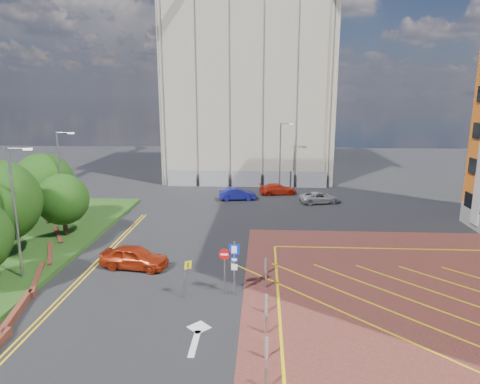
# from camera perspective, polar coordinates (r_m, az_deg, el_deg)

# --- Properties ---
(ground) EXTENTS (140.00, 140.00, 0.00)m
(ground) POSITION_cam_1_polar(r_m,az_deg,el_deg) (24.30, -2.14, -14.53)
(ground) COLOR black
(ground) RESTS_ON ground
(retaining_wall) EXTENTS (6.06, 20.33, 0.40)m
(retaining_wall) POSITION_cam_1_polar(r_m,az_deg,el_deg) (29.39, -25.73, -10.40)
(retaining_wall) COLOR brown
(retaining_wall) RESTS_ON ground
(tree_c) EXTENTS (4.00, 4.00, 4.90)m
(tree_c) POSITION_cam_1_polar(r_m,az_deg,el_deg) (36.00, -22.56, -0.92)
(tree_c) COLOR #3D2B1C
(tree_c) RESTS_ON grass_bed
(tree_d) EXTENTS (5.00, 5.00, 6.08)m
(tree_d) POSITION_cam_1_polar(r_m,az_deg,el_deg) (39.82, -24.70, 1.14)
(tree_d) COLOR #3D2B1C
(tree_d) RESTS_ON grass_bed
(lamp_left_near) EXTENTS (1.53, 0.16, 8.00)m
(lamp_left_near) POSITION_cam_1_polar(r_m,az_deg,el_deg) (28.33, -27.71, -1.93)
(lamp_left_near) COLOR #9EA0A8
(lamp_left_near) RESTS_ON grass_bed
(lamp_left_far) EXTENTS (1.53, 0.16, 8.00)m
(lamp_left_far) POSITION_cam_1_polar(r_m,az_deg,el_deg) (37.86, -22.72, 1.99)
(lamp_left_far) COLOR #9EA0A8
(lamp_left_far) RESTS_ON grass_bed
(lamp_back) EXTENTS (1.53, 0.16, 8.00)m
(lamp_back) POSITION_cam_1_polar(r_m,az_deg,el_deg) (49.97, 5.46, 5.03)
(lamp_back) COLOR #9EA0A8
(lamp_back) RESTS_ON ground
(sign_cluster) EXTENTS (1.17, 0.12, 3.20)m
(sign_cluster) POSITION_cam_1_polar(r_m,az_deg,el_deg) (24.34, -1.26, -9.40)
(sign_cluster) COLOR #9EA0A8
(sign_cluster) RESTS_ON ground
(warning_sign) EXTENTS (0.59, 0.38, 2.25)m
(warning_sign) POSITION_cam_1_polar(r_m,az_deg,el_deg) (24.34, -7.23, -10.85)
(warning_sign) COLOR #9EA0A8
(warning_sign) RESTS_ON ground
(bollard_row) EXTENTS (0.14, 11.14, 0.90)m
(bollard_row) POSITION_cam_1_polar(r_m,az_deg,el_deg) (22.52, 3.51, -15.56)
(bollard_row) COLOR #9EA0A8
(bollard_row) RESTS_ON forecourt
(construction_building) EXTENTS (21.20, 19.20, 22.00)m
(construction_building) POSITION_cam_1_polar(r_m,az_deg,el_deg) (61.49, 1.26, 12.77)
(construction_building) COLOR #B8AD96
(construction_building) RESTS_ON ground
(construction_fence) EXTENTS (21.60, 0.06, 2.00)m
(construction_fence) POSITION_cam_1_polar(r_m,az_deg,el_deg) (52.47, 1.94, 1.74)
(construction_fence) COLOR gray
(construction_fence) RESTS_ON ground
(car_red_left) EXTENTS (4.66, 2.42, 1.51)m
(car_red_left) POSITION_cam_1_polar(r_m,az_deg,el_deg) (29.19, -13.90, -8.42)
(car_red_left) COLOR #A4280E
(car_red_left) RESTS_ON ground
(car_blue_back) EXTENTS (4.13, 1.95, 1.31)m
(car_blue_back) POSITION_cam_1_polar(r_m,az_deg,el_deg) (46.15, -0.34, -0.25)
(car_blue_back) COLOR navy
(car_blue_back) RESTS_ON ground
(car_red_back) EXTENTS (4.45, 2.43, 1.22)m
(car_red_back) POSITION_cam_1_polar(r_m,az_deg,el_deg) (48.86, 5.05, 0.39)
(car_red_back) COLOR red
(car_red_back) RESTS_ON ground
(car_silver_back) EXTENTS (4.56, 2.93, 1.17)m
(car_silver_back) POSITION_cam_1_polar(r_m,az_deg,el_deg) (45.57, 10.58, -0.74)
(car_silver_back) COLOR #B3B3BB
(car_silver_back) RESTS_ON ground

